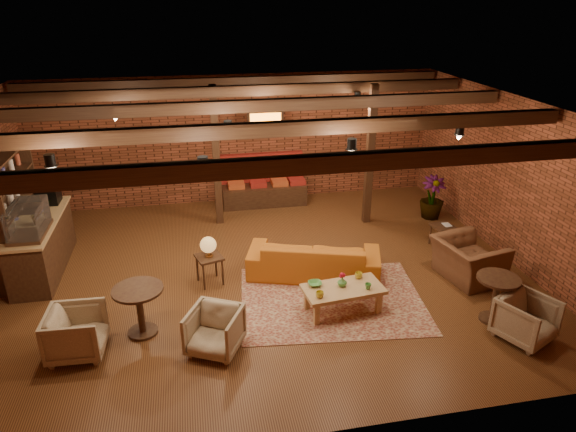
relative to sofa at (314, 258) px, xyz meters
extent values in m
plane|color=#3A1E0E|center=(-0.99, 0.20, -0.36)|extent=(10.00, 10.00, 0.00)
cube|color=black|center=(-0.99, 0.20, 2.84)|extent=(10.00, 8.00, 0.02)
cube|color=brown|center=(-0.99, 4.20, 1.24)|extent=(10.00, 0.02, 3.20)
cube|color=brown|center=(-0.99, -3.80, 1.24)|extent=(10.00, 0.02, 3.20)
cube|color=brown|center=(4.01, 0.20, 1.24)|extent=(0.02, 8.00, 3.20)
cylinder|color=black|center=(-0.99, 1.80, 2.49)|extent=(9.60, 0.12, 0.12)
cube|color=black|center=(-1.59, 2.80, 1.24)|extent=(0.16, 0.16, 3.20)
cube|color=black|center=(1.81, 2.20, 1.24)|extent=(0.16, 0.16, 3.20)
imported|color=#337F33|center=(-4.99, 1.40, 0.86)|extent=(0.35, 0.39, 0.30)
cube|color=orange|center=(-0.39, 3.30, 1.99)|extent=(0.86, 0.06, 0.30)
cube|color=maroon|center=(0.10, -0.93, -0.36)|extent=(3.41, 2.75, 0.01)
imported|color=#A95817|center=(0.00, 0.00, 0.00)|extent=(2.65, 1.67, 0.72)
cube|color=olive|center=(0.19, -1.30, 0.07)|extent=(1.40, 0.81, 0.06)
cube|color=olive|center=(-0.34, -1.59, -0.16)|extent=(0.09, 0.09, 0.40)
cube|color=olive|center=(0.77, -1.47, -0.16)|extent=(0.09, 0.09, 0.40)
cube|color=olive|center=(-0.39, -1.12, -0.16)|extent=(0.09, 0.09, 0.40)
cube|color=olive|center=(0.71, -1.00, -0.16)|extent=(0.09, 0.09, 0.40)
imported|color=gold|center=(-0.27, -1.51, 0.15)|extent=(0.15, 0.15, 0.10)
imported|color=#499141|center=(0.58, -1.42, 0.15)|extent=(0.12, 0.12, 0.10)
imported|color=gold|center=(0.54, -1.04, 0.15)|extent=(0.15, 0.15, 0.10)
imported|color=#499141|center=(-0.26, -1.13, 0.13)|extent=(0.26, 0.26, 0.06)
imported|color=#499141|center=(0.18, -1.24, 0.16)|extent=(0.14, 0.14, 0.13)
sphere|color=red|center=(0.18, -1.24, 0.30)|extent=(0.10, 0.10, 0.10)
cube|color=black|center=(-1.96, 0.07, 0.17)|extent=(0.56, 0.56, 0.04)
cylinder|color=black|center=(-1.96, 0.07, -0.11)|extent=(0.04, 0.04, 0.51)
cylinder|color=#9A6733|center=(-1.96, 0.07, 0.20)|extent=(0.15, 0.15, 0.02)
cylinder|color=#9A6733|center=(-1.96, 0.07, 0.28)|extent=(0.04, 0.04, 0.21)
sphere|color=orange|center=(-1.96, 0.07, 0.43)|extent=(0.30, 0.30, 0.30)
cylinder|color=black|center=(-3.11, -1.28, 0.43)|extent=(0.78, 0.78, 0.04)
cylinder|color=black|center=(-3.11, -1.28, 0.04)|extent=(0.11, 0.11, 0.76)
cylinder|color=black|center=(-3.11, -1.28, -0.34)|extent=(0.47, 0.47, 0.04)
imported|color=beige|center=(-4.00, -1.62, 0.05)|extent=(0.78, 0.82, 0.81)
imported|color=beige|center=(-2.00, -1.92, 0.02)|extent=(0.97, 0.95, 0.76)
imported|color=brown|center=(2.81, -0.67, 0.15)|extent=(0.98, 1.30, 1.03)
cube|color=black|center=(2.96, 0.65, 0.10)|extent=(0.49, 0.49, 0.04)
cylinder|color=black|center=(2.96, 0.65, -0.14)|extent=(0.04, 0.04, 0.44)
imported|color=black|center=(2.96, 0.65, 0.13)|extent=(0.19, 0.23, 0.02)
cylinder|color=black|center=(2.54, -2.02, 0.42)|extent=(0.68, 0.68, 0.04)
cylinder|color=black|center=(2.54, -2.02, 0.03)|extent=(0.11, 0.11, 0.75)
cylinder|color=black|center=(2.54, -2.02, -0.34)|extent=(0.41, 0.41, 0.04)
imported|color=beige|center=(2.75, -2.57, 0.03)|extent=(0.99, 0.97, 0.78)
imported|color=#4C7F4C|center=(3.41, 2.12, 1.18)|extent=(1.85, 1.85, 3.08)
camera|label=1|loc=(-2.13, -8.35, 4.62)|focal=32.00mm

